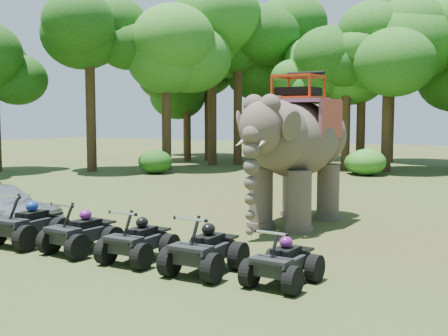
% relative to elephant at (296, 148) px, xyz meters
% --- Properties ---
extents(ground, '(110.00, 110.00, 0.00)m').
position_rel_elephant_xyz_m(ground, '(-1.03, -3.99, -2.33)').
color(ground, '#47381E').
rests_on(ground, ground).
extents(elephant, '(2.71, 5.67, 4.67)m').
position_rel_elephant_xyz_m(elephant, '(0.00, 0.00, 0.00)').
color(elephant, '#4F4339').
rests_on(elephant, ground).
extents(atv_0, '(1.37, 1.86, 1.37)m').
position_rel_elephant_xyz_m(atv_0, '(-5.09, -5.97, -1.65)').
color(atv_0, black).
rests_on(atv_0, ground).
extents(atv_1, '(1.44, 1.85, 1.27)m').
position_rel_elephant_xyz_m(atv_1, '(-3.26, -5.98, -1.70)').
color(atv_1, black).
rests_on(atv_1, ground).
extents(atv_2, '(1.23, 1.68, 1.24)m').
position_rel_elephant_xyz_m(atv_2, '(-1.51, -6.03, -1.71)').
color(atv_2, black).
rests_on(atv_2, ground).
extents(atv_3, '(1.30, 1.76, 1.29)m').
position_rel_elephant_xyz_m(atv_3, '(0.30, -6.14, -1.69)').
color(atv_3, black).
rests_on(atv_3, ground).
extents(atv_4, '(1.26, 1.65, 1.16)m').
position_rel_elephant_xyz_m(atv_4, '(2.06, -6.10, -1.75)').
color(atv_4, black).
rests_on(atv_4, ground).
extents(tree_0, '(6.55, 6.55, 9.36)m').
position_rel_elephant_xyz_m(tree_0, '(-1.03, 17.62, 2.35)').
color(tree_0, '#195114').
rests_on(tree_0, ground).
extents(tree_23, '(6.57, 6.57, 9.39)m').
position_rel_elephant_xyz_m(tree_23, '(-16.67, 9.65, 2.36)').
color(tree_23, '#195114').
rests_on(tree_23, ground).
extents(tree_24, '(6.30, 6.30, 9.01)m').
position_rel_elephant_xyz_m(tree_24, '(-13.19, 12.50, 2.17)').
color(tree_24, '#195114').
rests_on(tree_24, ground).
extents(tree_25, '(6.51, 6.51, 9.31)m').
position_rel_elephant_xyz_m(tree_25, '(-11.05, 17.97, 2.32)').
color(tree_25, '#195114').
rests_on(tree_25, ground).
extents(tree_26, '(5.36, 5.36, 7.66)m').
position_rel_elephant_xyz_m(tree_26, '(-5.85, 18.36, 1.50)').
color(tree_26, '#195114').
rests_on(tree_26, ground).
extents(tree_27, '(5.17, 5.17, 7.38)m').
position_rel_elephant_xyz_m(tree_27, '(-15.57, 18.75, 1.36)').
color(tree_27, '#195114').
rests_on(tree_27, ground).
extents(tree_28, '(7.28, 7.28, 10.40)m').
position_rel_elephant_xyz_m(tree_28, '(-12.40, 16.82, 2.87)').
color(tree_28, '#195114').
rests_on(tree_28, ground).
extents(tree_31, '(5.37, 5.37, 7.68)m').
position_rel_elephant_xyz_m(tree_31, '(-3.49, 17.64, 1.51)').
color(tree_31, '#195114').
rests_on(tree_31, ground).
extents(tree_32, '(6.53, 6.53, 9.33)m').
position_rel_elephant_xyz_m(tree_32, '(-11.81, 25.90, 2.33)').
color(tree_32, '#195114').
rests_on(tree_32, ground).
extents(tree_33, '(7.47, 7.47, 10.67)m').
position_rel_elephant_xyz_m(tree_33, '(-9.35, 24.71, 3.00)').
color(tree_33, '#195114').
rests_on(tree_33, ground).
extents(tree_34, '(5.69, 5.69, 8.13)m').
position_rel_elephant_xyz_m(tree_34, '(-2.86, 18.79, 1.73)').
color(tree_34, '#195114').
rests_on(tree_34, ground).
extents(tree_35, '(6.58, 6.58, 9.40)m').
position_rel_elephant_xyz_m(tree_35, '(-10.44, 22.23, 2.37)').
color(tree_35, '#195114').
rests_on(tree_35, ground).
extents(tree_36, '(6.49, 6.49, 9.27)m').
position_rel_elephant_xyz_m(tree_36, '(-14.61, 20.18, 2.30)').
color(tree_36, '#195114').
rests_on(tree_36, ground).
extents(tree_37, '(7.61, 7.61, 10.87)m').
position_rel_elephant_xyz_m(tree_37, '(-2.33, 24.71, 3.10)').
color(tree_37, '#195114').
rests_on(tree_37, ground).
extents(tree_38, '(5.40, 5.40, 7.72)m').
position_rel_elephant_xyz_m(tree_38, '(-19.40, 24.76, 1.53)').
color(tree_38, '#195114').
rests_on(tree_38, ground).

